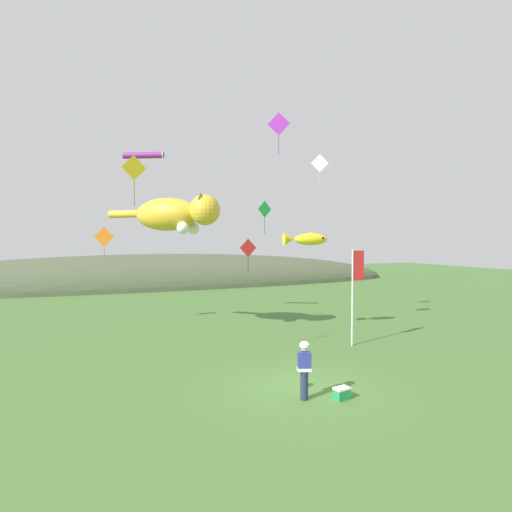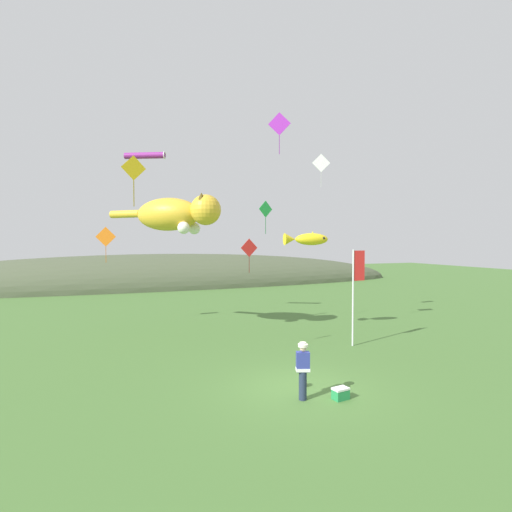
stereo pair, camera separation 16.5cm
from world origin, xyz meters
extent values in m
plane|color=#477033|center=(0.00, 0.00, 0.00)|extent=(120.00, 120.00, 0.00)
ellipsoid|color=#4C563D|center=(0.00, 33.04, 0.00)|extent=(59.53, 11.59, 6.95)
cylinder|color=#232D47|center=(-0.33, -0.78, 0.44)|extent=(0.24, 0.24, 0.88)
cube|color=navy|center=(-0.33, -0.78, 1.18)|extent=(0.46, 0.36, 0.60)
cube|color=white|center=(-0.33, -0.78, 0.94)|extent=(0.48, 0.39, 0.10)
sphere|color=beige|center=(-0.33, -0.78, 1.59)|extent=(0.20, 0.20, 0.20)
cylinder|color=silver|center=(-0.33, -0.78, 1.68)|extent=(0.30, 0.30, 0.09)
cylinder|color=silver|center=(-0.33, -0.78, 1.74)|extent=(0.20, 0.20, 0.07)
cylinder|color=olive|center=(0.21, 0.20, 0.13)|extent=(0.11, 0.20, 0.20)
cylinder|color=brown|center=(0.16, 0.20, 0.13)|extent=(0.02, 0.26, 0.26)
cylinder|color=brown|center=(0.27, 0.20, 0.13)|extent=(0.02, 0.26, 0.26)
cube|color=#268C4C|center=(0.76, -1.17, 0.15)|extent=(0.52, 0.39, 0.30)
cube|color=white|center=(0.76, -1.17, 0.33)|extent=(0.53, 0.39, 0.06)
cylinder|color=silver|center=(4.82, 3.99, 2.24)|extent=(0.08, 0.08, 4.48)
cube|color=red|center=(5.14, 3.99, 3.73)|extent=(0.60, 0.03, 1.40)
ellipsoid|color=gold|center=(-2.77, 9.34, 6.24)|extent=(3.87, 3.78, 1.69)
ellipsoid|color=white|center=(-2.65, 9.23, 5.94)|extent=(2.39, 2.32, 0.93)
sphere|color=gold|center=(-1.17, 7.85, 6.41)|extent=(1.52, 1.52, 1.52)
cone|color=#503E10|center=(-0.88, 8.15, 6.96)|extent=(0.76, 0.76, 0.51)
cone|color=#503E10|center=(-1.45, 7.54, 6.96)|extent=(0.76, 0.76, 0.51)
sphere|color=white|center=(-1.51, 8.87, 5.52)|extent=(0.61, 0.61, 0.61)
sphere|color=white|center=(-2.21, 8.12, 5.52)|extent=(0.61, 0.61, 0.61)
cylinder|color=gold|center=(-4.75, 11.19, 6.32)|extent=(1.64, 1.57, 0.41)
ellipsoid|color=yellow|center=(4.24, 6.86, 4.96)|extent=(1.87, 0.96, 0.63)
cone|color=yellow|center=(3.07, 7.05, 4.96)|extent=(0.67, 0.72, 0.63)
cone|color=yellow|center=(4.29, 6.85, 5.23)|extent=(0.34, 0.34, 0.29)
sphere|color=black|center=(4.77, 6.55, 5.02)|extent=(0.15, 0.15, 0.15)
cylinder|color=#8C268C|center=(-3.60, 12.33, 9.78)|extent=(2.26, 1.38, 0.36)
torus|color=white|center=(-2.55, 11.80, 9.78)|extent=(0.25, 0.42, 0.44)
cube|color=purple|center=(2.05, 6.16, 10.50)|extent=(0.95, 0.59, 1.10)
cylinder|color=black|center=(2.05, 6.17, 10.50)|extent=(0.64, 0.40, 0.02)
cube|color=#6B1A7C|center=(2.05, 6.16, 9.50)|extent=(0.03, 0.02, 0.90)
cube|color=red|center=(1.89, 9.91, 4.48)|extent=(1.06, 0.14, 1.06)
cylinder|color=black|center=(1.89, 9.92, 4.48)|extent=(0.71, 0.10, 0.02)
cube|color=maroon|center=(1.89, 9.91, 3.50)|extent=(0.03, 0.01, 0.90)
cube|color=yellow|center=(-4.94, 3.02, 7.40)|extent=(0.85, 0.18, 0.86)
cylinder|color=black|center=(-4.94, 3.04, 7.40)|extent=(0.57, 0.13, 0.02)
cube|color=#A98511|center=(-4.94, 3.02, 6.51)|extent=(0.03, 0.01, 0.90)
cube|color=white|center=(6.28, 9.39, 9.52)|extent=(1.02, 0.39, 1.08)
cylinder|color=black|center=(6.28, 9.40, 9.52)|extent=(0.69, 0.27, 0.02)
cube|color=#A9A9A9|center=(6.28, 9.39, 8.53)|extent=(0.03, 0.02, 0.90)
cube|color=orange|center=(-5.75, 12.57, 5.11)|extent=(1.09, 0.30, 1.12)
cylinder|color=black|center=(-5.75, 12.58, 5.11)|extent=(0.73, 0.20, 0.02)
cube|color=#A95011|center=(-5.75, 12.57, 4.10)|extent=(0.03, 0.02, 0.90)
cube|color=green|center=(2.43, 8.77, 6.62)|extent=(0.90, 0.28, 0.93)
cylinder|color=black|center=(2.43, 8.78, 6.62)|extent=(0.60, 0.20, 0.02)
cube|color=#1A7C35|center=(2.43, 8.77, 5.71)|extent=(0.03, 0.02, 0.90)
camera|label=1|loc=(-6.21, -11.41, 4.85)|focal=28.00mm
camera|label=2|loc=(-6.06, -11.47, 4.85)|focal=28.00mm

